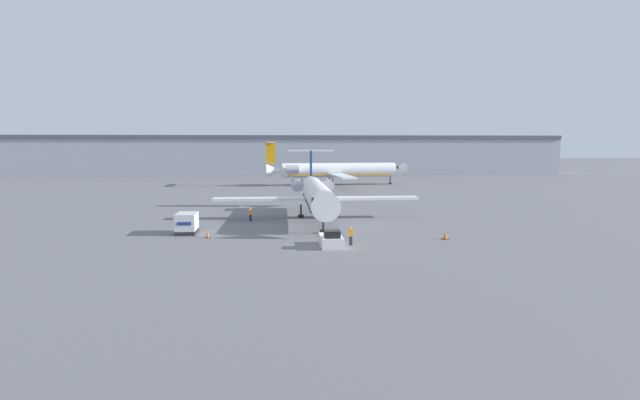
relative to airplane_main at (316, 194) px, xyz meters
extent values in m
plane|color=slate|center=(-0.24, -18.90, -3.39)|extent=(600.00, 600.00, 0.00)
cube|color=#9EA3AD|center=(-0.24, 101.10, 2.44)|extent=(180.00, 16.00, 11.67)
cube|color=#4C515B|center=(-0.24, 101.10, 8.88)|extent=(180.00, 16.80, 1.20)
cylinder|color=white|center=(-0.01, -0.86, 0.00)|extent=(3.54, 23.05, 3.17)
cone|color=white|center=(-0.22, -13.63, 0.00)|extent=(3.21, 2.59, 3.17)
cube|color=black|center=(-0.20, -12.62, 0.56)|extent=(2.71, 0.74, 0.44)
cone|color=white|center=(0.20, 12.38, 0.00)|extent=(2.91, 3.53, 2.86)
cube|color=navy|center=(-0.01, -0.86, -1.03)|extent=(3.18, 20.75, 0.20)
cube|color=white|center=(7.70, 0.17, -0.71)|extent=(12.25, 2.42, 0.36)
cube|color=white|center=(-7.69, 0.41, -0.71)|extent=(12.25, 2.42, 0.36)
cylinder|color=#ADADB7|center=(2.50, 8.76, 0.40)|extent=(1.76, 2.99, 1.71)
cylinder|color=#ADADB7|center=(-2.22, 8.84, 0.40)|extent=(1.76, 2.99, 1.71)
cube|color=navy|center=(0.21, 13.08, 3.59)|extent=(0.27, 2.20, 4.00)
cube|color=white|center=(0.21, 13.08, 5.59)|extent=(7.23, 1.91, 0.20)
cylinder|color=black|center=(-0.18, -11.36, -2.49)|extent=(0.24, 0.24, 1.80)
cylinder|color=black|center=(-0.18, -11.36, -3.19)|extent=(0.80, 0.80, 0.40)
cylinder|color=black|center=(-2.05, 0.92, -2.49)|extent=(0.24, 0.24, 1.80)
cylinder|color=black|center=(-2.05, 0.92, -3.19)|extent=(0.80, 0.80, 0.40)
cylinder|color=black|center=(2.08, 0.85, -2.49)|extent=(0.24, 0.24, 1.80)
cylinder|color=black|center=(2.08, 0.85, -3.19)|extent=(0.80, 0.80, 0.40)
cube|color=silver|center=(-0.13, -18.55, -2.87)|extent=(2.13, 4.04, 1.05)
cube|color=black|center=(-0.13, -19.44, -1.99)|extent=(1.49, 1.46, 0.70)
cube|color=black|center=(-0.13, -16.61, -3.02)|extent=(1.91, 0.30, 0.63)
cube|color=#232326|center=(-15.45, -10.05, -3.17)|extent=(2.18, 3.31, 0.45)
cube|color=silver|center=(-15.45, -10.05, -2.01)|extent=(2.18, 3.31, 1.86)
cube|color=navy|center=(-15.45, -11.72, -2.01)|extent=(1.53, 0.04, 0.36)
cube|color=#232838|center=(1.88, -18.23, -2.94)|extent=(0.32, 0.20, 0.90)
cube|color=orange|center=(1.88, -18.23, -2.13)|extent=(0.40, 0.24, 0.71)
sphere|color=tan|center=(1.88, -18.23, -1.64)|extent=(0.26, 0.26, 0.26)
cube|color=#232838|center=(-8.77, -1.66, -2.97)|extent=(0.32, 0.20, 0.84)
cube|color=orange|center=(-8.77, -1.66, -2.21)|extent=(0.40, 0.24, 0.67)
sphere|color=tan|center=(-8.77, -1.66, -1.75)|extent=(0.25, 0.25, 0.25)
cube|color=black|center=(-12.80, -12.91, -3.37)|extent=(0.53, 0.53, 0.04)
cone|color=orange|center=(-12.80, -12.91, -2.96)|extent=(0.38, 0.38, 0.79)
cube|color=black|center=(12.32, -15.97, -3.37)|extent=(0.66, 0.66, 0.04)
cone|color=orange|center=(12.32, -15.97, -2.96)|extent=(0.47, 0.47, 0.77)
cylinder|color=white|center=(10.29, 55.48, 0.29)|extent=(28.31, 5.30, 3.51)
cone|color=white|center=(25.73, 56.46, 0.29)|extent=(3.03, 3.69, 3.51)
cube|color=black|center=(24.61, 56.39, 0.90)|extent=(0.89, 3.03, 0.44)
cone|color=white|center=(-5.68, 54.46, 0.29)|extent=(4.06, 3.40, 3.16)
cube|color=orange|center=(10.29, 55.48, -0.85)|extent=(25.48, 4.77, 0.20)
cube|color=white|center=(8.21, 65.88, -0.50)|extent=(4.31, 17.68, 0.36)
cube|color=white|center=(9.55, 44.90, -0.50)|extent=(4.31, 17.68, 0.36)
cylinder|color=#ADADB7|center=(-1.68, 57.38, 0.73)|extent=(3.12, 2.19, 2.00)
cylinder|color=#ADADB7|center=(-1.34, 52.07, 0.73)|extent=(3.12, 2.19, 2.00)
cube|color=orange|center=(-6.46, 54.41, 4.55)|extent=(2.21, 0.38, 5.00)
cube|color=white|center=(-6.46, 54.41, 7.05)|extent=(2.37, 9.10, 0.20)
cylinder|color=black|center=(23.33, 56.31, -2.43)|extent=(0.24, 0.24, 1.92)
cylinder|color=black|center=(23.33, 56.31, -3.19)|extent=(0.80, 0.80, 0.40)
cylinder|color=black|center=(8.43, 53.07, -2.43)|extent=(0.24, 0.24, 1.92)
cylinder|color=black|center=(8.43, 53.07, -3.19)|extent=(0.80, 0.80, 0.40)
cylinder|color=black|center=(8.14, 57.63, -2.43)|extent=(0.24, 0.24, 1.92)
cylinder|color=black|center=(8.14, 57.63, -3.19)|extent=(0.80, 0.80, 0.40)
camera|label=1|loc=(-5.58, -66.42, 6.57)|focal=28.00mm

